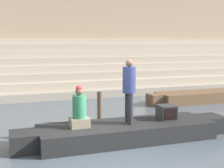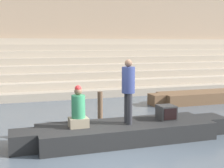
% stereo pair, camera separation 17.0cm
% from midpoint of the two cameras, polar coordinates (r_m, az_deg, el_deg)
% --- Properties ---
extents(ground_plane, '(120.00, 120.00, 0.00)m').
position_cam_midpoint_polar(ground_plane, '(7.28, -0.64, -13.05)').
color(ground_plane, '#4C5660').
extents(ghat_steps, '(36.00, 5.87, 2.86)m').
position_cam_midpoint_polar(ghat_steps, '(17.84, -11.54, 2.30)').
color(ghat_steps, tan).
rests_on(ghat_steps, ground).
extents(back_wall, '(34.20, 1.28, 8.79)m').
position_cam_midpoint_polar(back_wall, '(20.52, -12.69, 12.29)').
color(back_wall, tan).
rests_on(back_wall, ground).
extents(rowboat_main, '(5.93, 1.55, 0.46)m').
position_cam_midpoint_polar(rowboat_main, '(8.36, 3.18, -8.60)').
color(rowboat_main, black).
rests_on(rowboat_main, ground).
extents(person_standing, '(0.34, 0.34, 1.69)m').
position_cam_midpoint_polar(person_standing, '(8.09, 3.60, -0.55)').
color(person_standing, '#28282D').
rests_on(person_standing, rowboat_main).
extents(person_rowing, '(0.48, 0.38, 1.06)m').
position_cam_midpoint_polar(person_rowing, '(7.86, -5.55, -4.86)').
color(person_rowing, gray).
rests_on(person_rowing, rowboat_main).
extents(tv_set, '(0.46, 0.48, 0.39)m').
position_cam_midpoint_polar(tv_set, '(8.81, 10.46, -5.13)').
color(tv_set, '#2D2D2D').
rests_on(tv_set, rowboat_main).
extents(moored_boat_shore, '(4.92, 1.29, 0.46)m').
position_cam_midpoint_polar(moored_boat_shore, '(14.23, 16.48, -2.22)').
color(moored_boat_shore, brown).
rests_on(moored_boat_shore, ground).
extents(mooring_post, '(0.16, 0.16, 1.03)m').
position_cam_midpoint_polar(mooring_post, '(9.99, -1.70, -4.33)').
color(mooring_post, brown).
rests_on(mooring_post, ground).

